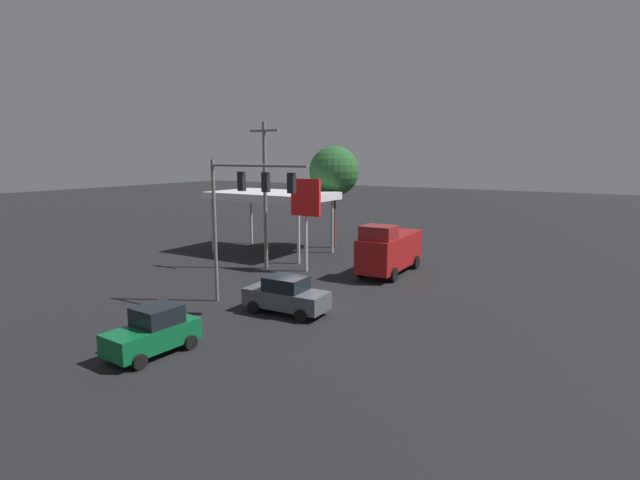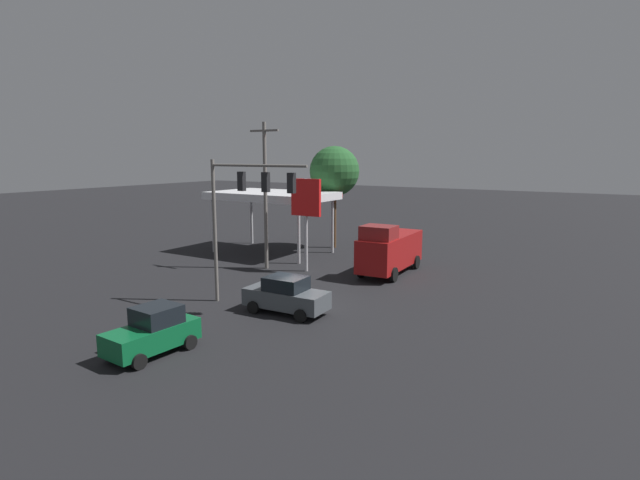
# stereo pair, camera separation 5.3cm
# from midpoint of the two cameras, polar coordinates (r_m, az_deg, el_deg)

# --- Properties ---
(ground_plane) EXTENTS (200.00, 200.00, 0.00)m
(ground_plane) POSITION_cam_midpoint_polar(r_m,az_deg,el_deg) (27.00, -2.20, -7.78)
(ground_plane) COLOR black
(traffic_signal_assembly) EXTENTS (6.19, 0.43, 7.87)m
(traffic_signal_assembly) POSITION_cam_midpoint_polar(r_m,az_deg,el_deg) (26.39, -8.57, 4.59)
(traffic_signal_assembly) COLOR slate
(traffic_signal_assembly) RESTS_ON ground
(utility_pole) EXTENTS (2.40, 0.26, 10.37)m
(utility_pole) POSITION_cam_midpoint_polar(r_m,az_deg,el_deg) (35.59, -6.23, 5.39)
(utility_pole) COLOR slate
(utility_pole) RESTS_ON ground
(gas_station_canopy) EXTENTS (9.87, 6.26, 5.09)m
(gas_station_canopy) POSITION_cam_midpoint_polar(r_m,az_deg,el_deg) (41.65, -5.44, 4.99)
(gas_station_canopy) COLOR silver
(gas_station_canopy) RESTS_ON ground
(price_sign) EXTENTS (2.30, 0.27, 6.50)m
(price_sign) POSITION_cam_midpoint_polar(r_m,az_deg,el_deg) (34.57, -1.57, 4.24)
(price_sign) COLOR #B7B7BC
(price_sign) RESTS_ON ground
(delivery_truck) EXTENTS (2.76, 6.88, 3.58)m
(delivery_truck) POSITION_cam_midpoint_polar(r_m,az_deg,el_deg) (34.60, 7.97, -1.08)
(delivery_truck) COLOR maroon
(delivery_truck) RESTS_ON ground
(sedan_waiting) EXTENTS (4.47, 2.21, 1.93)m
(sedan_waiting) POSITION_cam_midpoint_polar(r_m,az_deg,el_deg) (25.98, -3.83, -6.30)
(sedan_waiting) COLOR #474C51
(sedan_waiting) RESTS_ON ground
(hatchback_crossing) EXTENTS (2.15, 3.90, 1.97)m
(hatchback_crossing) POSITION_cam_midpoint_polar(r_m,az_deg,el_deg) (21.91, -18.48, -9.88)
(hatchback_crossing) COLOR #0C592D
(hatchback_crossing) RESTS_ON ground
(street_tree) EXTENTS (4.31, 4.31, 8.89)m
(street_tree) POSITION_cam_midpoint_polar(r_m,az_deg,el_deg) (43.59, 1.70, 7.83)
(street_tree) COLOR #4C331E
(street_tree) RESTS_ON ground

